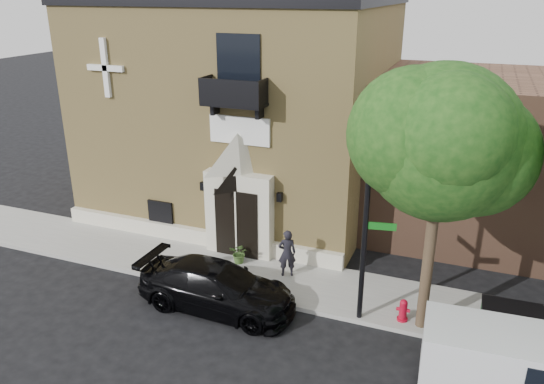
# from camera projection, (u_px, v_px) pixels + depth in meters

# --- Properties ---
(ground) EXTENTS (120.00, 120.00, 0.00)m
(ground) POSITION_uv_depth(u_px,v_px,m) (233.00, 297.00, 17.60)
(ground) COLOR black
(ground) RESTS_ON ground
(sidewalk) EXTENTS (42.00, 3.00, 0.15)m
(sidewalk) POSITION_uv_depth(u_px,v_px,m) (277.00, 279.00, 18.54)
(sidewalk) COLOR gray
(sidewalk) RESTS_ON ground
(church) EXTENTS (12.20, 11.01, 9.30)m
(church) POSITION_uv_depth(u_px,v_px,m) (246.00, 106.00, 23.87)
(church) COLOR tan
(church) RESTS_ON ground
(street_tree_left) EXTENTS (4.97, 4.38, 7.77)m
(street_tree_left) POSITION_uv_depth(u_px,v_px,m) (443.00, 142.00, 13.75)
(street_tree_left) COLOR #38281C
(street_tree_left) RESTS_ON sidewalk
(black_sedan) EXTENTS (5.19, 2.18, 1.50)m
(black_sedan) POSITION_uv_depth(u_px,v_px,m) (217.00, 287.00, 16.79)
(black_sedan) COLOR black
(black_sedan) RESTS_ON ground
(cargo_van) EXTENTS (4.68, 2.16, 1.86)m
(cargo_van) POSITION_uv_depth(u_px,v_px,m) (526.00, 367.00, 12.79)
(cargo_van) COLOR silver
(cargo_van) RESTS_ON ground
(street_sign) EXTENTS (1.04, 0.94, 5.99)m
(street_sign) POSITION_uv_depth(u_px,v_px,m) (366.00, 227.00, 15.23)
(street_sign) COLOR black
(street_sign) RESTS_ON sidewalk
(fire_hydrant) EXTENTS (0.41, 0.33, 0.72)m
(fire_hydrant) POSITION_uv_depth(u_px,v_px,m) (403.00, 310.00, 16.00)
(fire_hydrant) COLOR maroon
(fire_hydrant) RESTS_ON sidewalk
(dumpster) EXTENTS (1.67, 0.97, 1.08)m
(dumpster) POSITION_uv_depth(u_px,v_px,m) (510.00, 323.00, 15.04)
(dumpster) COLOR #103D1A
(dumpster) RESTS_ON sidewalk
(planter) EXTENTS (0.73, 0.64, 0.77)m
(planter) POSITION_uv_depth(u_px,v_px,m) (240.00, 253.00, 19.38)
(planter) COLOR #3F5E29
(planter) RESTS_ON sidewalk
(pedestrian_near) EXTENTS (0.75, 0.65, 1.73)m
(pedestrian_near) POSITION_uv_depth(u_px,v_px,m) (287.00, 253.00, 18.37)
(pedestrian_near) COLOR black
(pedestrian_near) RESTS_ON sidewalk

